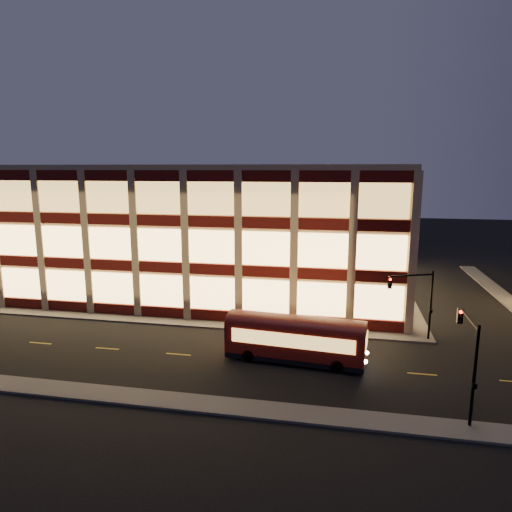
# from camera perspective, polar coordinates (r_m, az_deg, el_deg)

# --- Properties ---
(ground) EXTENTS (200.00, 200.00, 0.00)m
(ground) POSITION_cam_1_polar(r_m,az_deg,el_deg) (43.21, -11.87, -8.47)
(ground) COLOR black
(ground) RESTS_ON ground
(sidewalk_office_south) EXTENTS (54.00, 2.00, 0.15)m
(sidewalk_office_south) POSITION_cam_1_polar(r_m,az_deg,el_deg) (45.25, -14.91, -7.61)
(sidewalk_office_south) COLOR #514F4C
(sidewalk_office_south) RESTS_ON ground
(sidewalk_office_east) EXTENTS (2.00, 30.00, 0.15)m
(sidewalk_office_east) POSITION_cam_1_polar(r_m,az_deg,el_deg) (56.64, 17.56, -4.01)
(sidewalk_office_east) COLOR #514F4C
(sidewalk_office_east) RESTS_ON ground
(sidewalk_tower_west) EXTENTS (2.00, 30.00, 0.15)m
(sidewalk_tower_west) POSITION_cam_1_polar(r_m,az_deg,el_deg) (58.97, 28.26, -4.24)
(sidewalk_tower_west) COLOR #514F4C
(sidewalk_tower_west) RESTS_ON ground
(sidewalk_near) EXTENTS (100.00, 2.00, 0.15)m
(sidewalk_near) POSITION_cam_1_polar(r_m,az_deg,el_deg) (32.57, -21.06, -15.53)
(sidewalk_near) COLOR #514F4C
(sidewalk_near) RESTS_ON ground
(office_building) EXTENTS (50.45, 30.45, 14.50)m
(office_building) POSITION_cam_1_polar(r_m,az_deg,el_deg) (58.05, -8.35, 3.97)
(office_building) COLOR tan
(office_building) RESTS_ON ground
(traffic_signal_far) EXTENTS (3.79, 1.87, 6.00)m
(traffic_signal_far) POSITION_cam_1_polar(r_m,az_deg,el_deg) (39.45, 19.39, -4.50)
(traffic_signal_far) COLOR black
(traffic_signal_far) RESTS_ON ground
(traffic_signal_near) EXTENTS (0.32, 4.45, 6.00)m
(traffic_signal_near) POSITION_cam_1_polar(r_m,az_deg,el_deg) (29.17, 25.07, -10.33)
(traffic_signal_near) COLOR black
(traffic_signal_near) RESTS_ON ground
(trolley_bus) EXTENTS (10.47, 3.58, 3.48)m
(trolley_bus) POSITION_cam_1_polar(r_m,az_deg,el_deg) (34.45, 4.92, -9.96)
(trolley_bus) COLOR maroon
(trolley_bus) RESTS_ON ground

